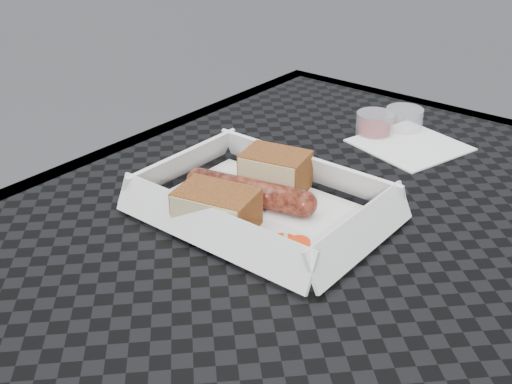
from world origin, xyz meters
The scene contains 9 objects.
patio_table centered at (0.00, 0.00, 0.67)m, with size 0.80×0.80×0.74m.
food_tray centered at (-0.14, -0.03, 0.75)m, with size 0.22×0.15×0.00m, color white.
bratwurst centered at (-0.16, -0.03, 0.76)m, with size 0.15×0.06×0.03m.
bread_near centered at (-0.15, 0.01, 0.77)m, with size 0.07×0.05×0.04m, color brown.
bread_far centered at (-0.15, -0.09, 0.77)m, with size 0.08×0.05×0.04m, color brown.
veg_garnish centered at (-0.07, -0.08, 0.75)m, with size 0.03×0.03×0.00m.
napkin centered at (-0.10, 0.23, 0.75)m, with size 0.12×0.12×0.00m, color white.
condiment_cup_sauce centered at (-0.15, 0.23, 0.76)m, with size 0.05×0.05×0.03m, color maroon.
condiment_cup_empty centered at (-0.13, 0.27, 0.76)m, with size 0.05×0.05×0.03m, color silver.
Camera 1 is at (0.22, -0.49, 1.08)m, focal length 45.00 mm.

